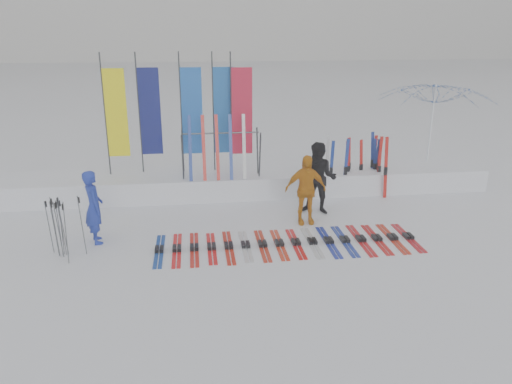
{
  "coord_description": "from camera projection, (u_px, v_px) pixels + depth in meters",
  "views": [
    {
      "loc": [
        -1.1,
        -8.57,
        4.41
      ],
      "look_at": [
        0.2,
        1.6,
        1.0
      ],
      "focal_mm": 35.0,
      "sensor_mm": 36.0,
      "label": 1
    }
  ],
  "objects": [
    {
      "name": "ground",
      "position": [
        256.0,
        268.0,
        9.59
      ],
      "size": [
        120.0,
        120.0,
        0.0
      ],
      "primitive_type": "plane",
      "color": "white",
      "rests_on": "ground"
    },
    {
      "name": "snow_bank",
      "position": [
        235.0,
        182.0,
        13.82
      ],
      "size": [
        14.0,
        1.6,
        0.6
      ],
      "primitive_type": "cube",
      "color": "white",
      "rests_on": "ground"
    },
    {
      "name": "person_blue",
      "position": [
        94.0,
        207.0,
        10.5
      ],
      "size": [
        0.55,
        0.67,
        1.59
      ],
      "primitive_type": "imported",
      "rotation": [
        0.0,
        0.0,
        1.91
      ],
      "color": "#1B2FA1",
      "rests_on": "ground"
    },
    {
      "name": "person_black",
      "position": [
        319.0,
        178.0,
        12.15
      ],
      "size": [
        1.07,
        0.97,
        1.78
      ],
      "primitive_type": "imported",
      "rotation": [
        0.0,
        0.0,
        -0.42
      ],
      "color": "black",
      "rests_on": "ground"
    },
    {
      "name": "person_yellow",
      "position": [
        306.0,
        190.0,
        11.54
      ],
      "size": [
        0.96,
        0.4,
        1.64
      ],
      "primitive_type": "imported",
      "rotation": [
        0.0,
        0.0,
        0.0
      ],
      "color": "orange",
      "rests_on": "ground"
    },
    {
      "name": "tent_canopy",
      "position": [
        431.0,
        131.0,
        14.6
      ],
      "size": [
        4.04,
        4.08,
        2.99
      ],
      "primitive_type": "imported",
      "rotation": [
        0.0,
        0.0,
        -0.28
      ],
      "color": "white",
      "rests_on": "ground"
    },
    {
      "name": "ski_row",
      "position": [
        287.0,
        243.0,
        10.6
      ],
      "size": [
        5.55,
        1.69,
        0.07
      ],
      "color": "navy",
      "rests_on": "ground"
    },
    {
      "name": "pole_cluster",
      "position": [
        61.0,
        228.0,
        9.91
      ],
      "size": [
        0.72,
        0.56,
        1.26
      ],
      "color": "#595B60",
      "rests_on": "ground"
    },
    {
      "name": "feather_flags",
      "position": [
        184.0,
        112.0,
        13.28
      ],
      "size": [
        3.88,
        0.29,
        3.2
      ],
      "color": "#383A3F",
      "rests_on": "ground"
    },
    {
      "name": "ski_rack",
      "position": [
        221.0,
        148.0,
        13.06
      ],
      "size": [
        2.04,
        0.8,
        1.23
      ],
      "color": "#383A3F",
      "rests_on": "ground"
    },
    {
      "name": "upright_skis",
      "position": [
        363.0,
        165.0,
        13.8
      ],
      "size": [
        1.55,
        1.07,
        1.7
      ],
      "color": "navy",
      "rests_on": "ground"
    }
  ]
}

